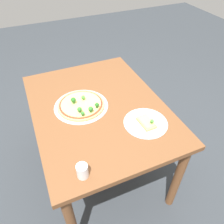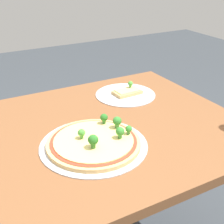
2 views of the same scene
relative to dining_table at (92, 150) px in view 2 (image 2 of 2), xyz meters
The scene contains 3 objects.
dining_table is the anchor object (origin of this frame).
pizza_tray_whole 0.16m from the dining_table, 70.67° to the left, with size 0.38×0.38×0.07m.
pizza_tray_slice 0.38m from the dining_table, 142.42° to the right, with size 0.28×0.28×0.06m.
Camera 2 is at (0.43, 0.95, 1.33)m, focal length 50.00 mm.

